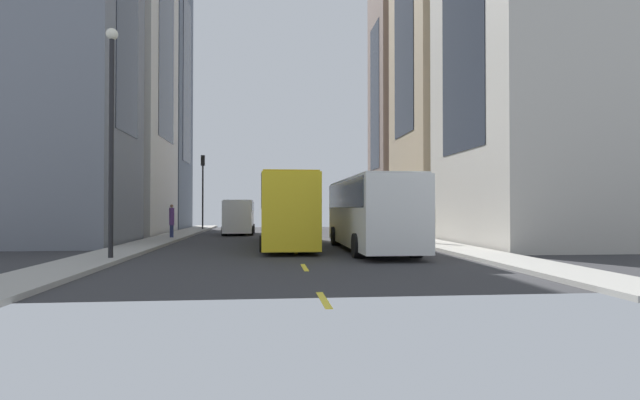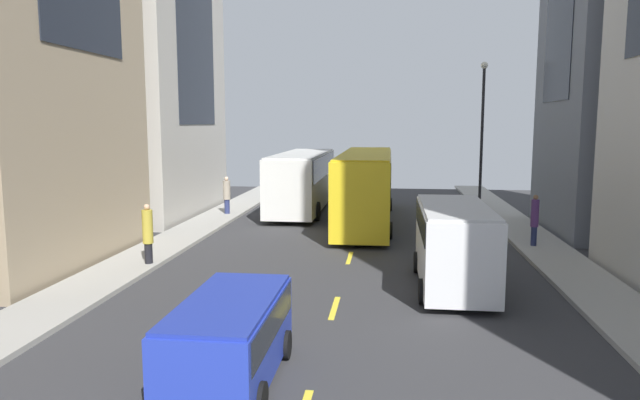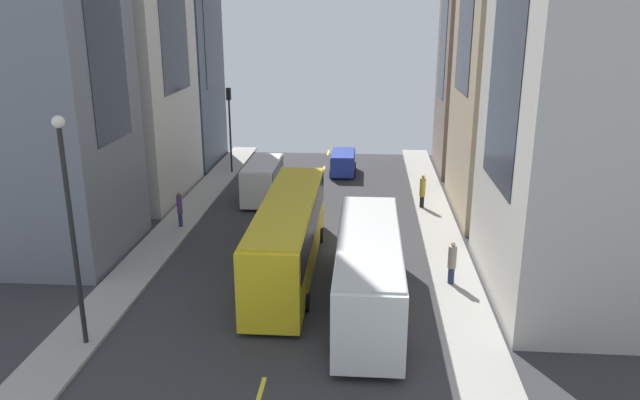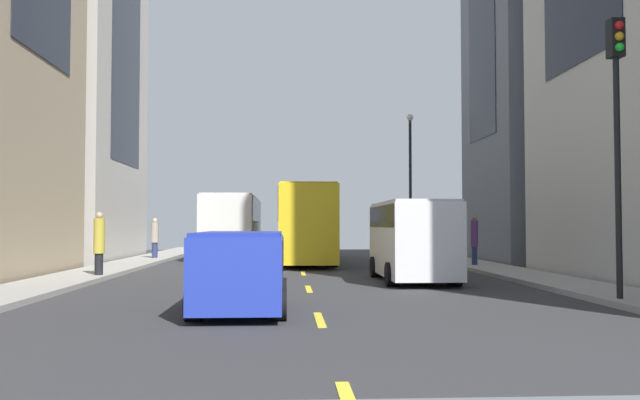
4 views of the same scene
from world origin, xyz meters
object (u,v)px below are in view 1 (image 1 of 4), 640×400
object	(u,v)px
city_bus_white	(370,208)
car_blue_0	(300,219)
traffic_light_near_corner	(203,178)
pedestrian_crossing_mid	(378,218)
pedestrian_crossing_near	(432,223)
pedestrian_walking_far	(172,220)
delivery_van_white	(239,214)
streetcar_yellow	(286,206)

from	to	relation	value
city_bus_white	car_blue_0	world-z (taller)	city_bus_white
city_bus_white	traffic_light_near_corner	xyz separation A→B (m)	(10.51, -21.70, 2.59)
pedestrian_crossing_mid	pedestrian_crossing_near	distance (m)	11.35
pedestrian_crossing_near	traffic_light_near_corner	bearing A→B (deg)	-14.57
pedestrian_walking_far	pedestrian_crossing_near	size ratio (longest dim) A/B	1.02
delivery_van_white	traffic_light_near_corner	xyz separation A→B (m)	(3.52, -6.49, 3.08)
car_blue_0	pedestrian_crossing_near	xyz separation A→B (m)	(-5.74, 19.87, 0.22)
streetcar_yellow	pedestrian_crossing_mid	xyz separation A→B (m)	(-7.21, -10.20, -0.87)
city_bus_white	traffic_light_near_corner	size ratio (longest dim) A/B	1.71
car_blue_0	pedestrian_crossing_near	bearing A→B (deg)	106.12
traffic_light_near_corner	city_bus_white	bearing A→B (deg)	115.84
pedestrian_crossing_near	pedestrian_crossing_mid	bearing A→B (deg)	-49.33
streetcar_yellow	pedestrian_walking_far	world-z (taller)	streetcar_yellow
pedestrian_crossing_mid	pedestrian_crossing_near	world-z (taller)	pedestrian_crossing_mid
traffic_light_near_corner	car_blue_0	bearing A→B (deg)	-175.19
city_bus_white	delivery_van_white	distance (m)	16.74
pedestrian_crossing_mid	pedestrian_crossing_near	size ratio (longest dim) A/B	1.04
pedestrian_crossing_mid	traffic_light_near_corner	bearing A→B (deg)	-138.89
pedestrian_walking_far	pedestrian_crossing_mid	distance (m)	14.98
delivery_van_white	pedestrian_walking_far	world-z (taller)	delivery_van_white
car_blue_0	pedestrian_walking_far	distance (m)	15.95
city_bus_white	streetcar_yellow	bearing A→B (deg)	-44.14
city_bus_white	pedestrian_crossing_near	bearing A→B (deg)	-146.17
city_bus_white	streetcar_yellow	world-z (taller)	streetcar_yellow
delivery_van_white	pedestrian_crossing_near	size ratio (longest dim) A/B	2.75
streetcar_yellow	car_blue_0	distance (m)	18.85
city_bus_white	streetcar_yellow	distance (m)	5.31
streetcar_yellow	pedestrian_crossing_near	distance (m)	7.75
car_blue_0	pedestrian_crossing_mid	distance (m)	10.07
pedestrian_walking_far	pedestrian_crossing_near	world-z (taller)	pedestrian_walking_far
city_bus_white	pedestrian_walking_far	bearing A→B (deg)	-40.30
city_bus_white	pedestrian_crossing_mid	bearing A→B (deg)	-103.76
car_blue_0	pedestrian_crossing_mid	bearing A→B (deg)	122.07
traffic_light_near_corner	pedestrian_crossing_near	bearing A→B (deg)	126.77
delivery_van_white	pedestrian_crossing_mid	bearing A→B (deg)	172.77
city_bus_white	car_blue_0	xyz separation A→B (m)	(1.94, -22.42, -1.02)
pedestrian_crossing_mid	pedestrian_crossing_near	xyz separation A→B (m)	(-0.40, 11.34, -0.04)
pedestrian_crossing_near	traffic_light_near_corner	xyz separation A→B (m)	(14.31, -19.15, 3.38)
car_blue_0	pedestrian_walking_far	xyz separation A→B (m)	(8.87, 13.25, 0.26)
streetcar_yellow	pedestrian_walking_far	size ratio (longest dim) A/B	6.34
streetcar_yellow	pedestrian_crossing_mid	size ratio (longest dim) A/B	6.21
streetcar_yellow	pedestrian_walking_far	bearing A→B (deg)	-38.02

